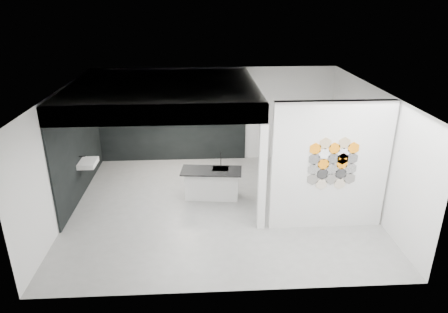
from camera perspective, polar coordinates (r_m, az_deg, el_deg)
floor at (r=9.68m, az=-0.49°, el=-7.03°), size 7.00×6.00×0.01m
partition_panel at (r=8.56m, az=14.88°, el=-1.42°), size 2.45×0.15×2.80m
bay_clad_back at (r=11.98m, az=-7.46°, el=4.77°), size 4.40×0.04×2.35m
bay_clad_left at (r=10.54m, az=-20.00°, el=1.14°), size 0.04×4.00×2.35m
bulkhead at (r=9.73m, az=-8.61°, el=9.05°), size 4.40×4.00×0.40m
corner_column at (r=8.33m, az=5.47°, el=-3.10°), size 0.16×0.16×2.35m
fascia_beam at (r=7.88m, az=-9.76°, el=5.89°), size 4.40×0.16×0.40m
wall_basin at (r=10.41m, az=-18.85°, el=-0.89°), size 0.40×0.60×0.12m
display_shelf at (r=11.84m, az=-7.04°, el=5.21°), size 3.00×0.15×0.04m
kitchen_island at (r=9.87m, az=-1.76°, el=-3.80°), size 1.52×0.80×1.18m
stockpot at (r=11.93m, az=-12.28°, el=5.51°), size 0.25×0.25×0.16m
kettle at (r=11.79m, az=-0.80°, el=5.80°), size 0.21×0.21×0.15m
glass_bowl at (r=11.80m, az=-0.47°, el=5.71°), size 0.19×0.19×0.11m
glass_vase at (r=11.80m, az=-0.47°, el=5.75°), size 0.10×0.10×0.13m
bottle_dark at (r=11.81m, az=-7.58°, el=5.67°), size 0.08×0.08×0.16m
utensil_cup at (r=11.92m, az=-11.68°, el=5.36°), size 0.09×0.09×0.09m
hex_tile_cluster at (r=8.45m, az=15.33°, el=-0.99°), size 1.04×0.02×1.16m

